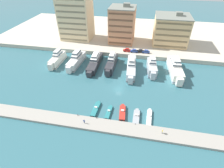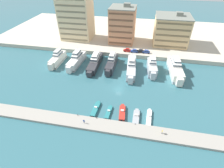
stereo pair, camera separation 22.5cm
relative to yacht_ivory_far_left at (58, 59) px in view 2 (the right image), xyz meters
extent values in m
plane|color=#336670|center=(35.35, -16.35, -2.53)|extent=(400.00, 400.00, 0.00)
cube|color=beige|center=(35.35, 47.71, -1.42)|extent=(180.00, 70.00, 2.21)
cube|color=#9E998E|center=(35.35, -37.46, -2.10)|extent=(120.00, 5.42, 0.86)
cube|color=silver|center=(0.00, 0.16, -0.53)|extent=(3.90, 14.14, 3.99)
cube|color=silver|center=(-0.04, -7.76, -0.43)|extent=(2.11, 1.92, 3.39)
cube|color=black|center=(0.00, 0.16, -1.83)|extent=(3.94, 14.28, 0.24)
cube|color=white|center=(0.01, 1.22, 2.16)|extent=(3.01, 5.95, 1.39)
cube|color=#233342|center=(0.01, 1.22, 2.30)|extent=(3.05, 6.00, 0.50)
cube|color=white|center=(0.01, 1.22, 3.53)|extent=(2.35, 4.64, 1.36)
cube|color=#233342|center=(0.01, 1.22, 3.67)|extent=(2.38, 4.68, 0.49)
cylinder|color=silver|center=(0.01, 2.10, 5.11)|extent=(0.16, 0.16, 1.80)
cube|color=silver|center=(0.04, 7.66, -1.43)|extent=(3.25, 0.92, 0.20)
cube|color=white|center=(10.33, 0.64, -0.57)|extent=(5.26, 16.66, 3.91)
cube|color=white|center=(9.76, -8.51, -0.47)|extent=(2.47, 2.27, 3.32)
cube|color=black|center=(10.33, 0.64, -1.84)|extent=(5.32, 16.83, 0.24)
cube|color=white|center=(10.40, 1.87, 2.18)|extent=(3.74, 7.09, 1.59)
cube|color=#233342|center=(10.40, 1.87, 2.34)|extent=(3.79, 7.16, 0.57)
cube|color=white|center=(10.40, 1.87, 3.68)|extent=(2.92, 5.53, 1.40)
cube|color=#233342|center=(10.40, 1.87, 3.82)|extent=(2.95, 5.59, 0.50)
cylinder|color=silver|center=(10.47, 2.91, 5.28)|extent=(0.16, 0.16, 1.80)
cube|color=white|center=(10.86, 9.29, -1.45)|extent=(3.67, 1.12, 0.20)
cube|color=#333338|center=(20.06, 1.20, -1.01)|extent=(4.94, 19.96, 3.03)
cube|color=#333338|center=(20.37, -9.70, -0.93)|extent=(2.47, 2.26, 2.58)
cube|color=black|center=(20.06, 1.20, -2.00)|extent=(4.99, 20.16, 0.24)
cube|color=white|center=(20.02, 2.69, 1.35)|extent=(3.65, 8.43, 1.70)
cube|color=#233342|center=(20.02, 2.69, 1.52)|extent=(3.70, 8.51, 0.61)
cube|color=white|center=(20.02, 2.69, 2.77)|extent=(2.85, 6.57, 1.14)
cube|color=#233342|center=(20.02, 2.69, 2.89)|extent=(2.89, 6.64, 0.41)
cylinder|color=silver|center=(19.98, 3.94, 4.25)|extent=(0.16, 0.16, 1.80)
cube|color=#333338|center=(19.77, 11.57, -1.69)|extent=(3.75, 1.00, 0.20)
cube|color=#333338|center=(28.81, 1.33, -0.64)|extent=(3.84, 16.92, 3.78)
cube|color=#333338|center=(28.76, -7.97, -0.54)|extent=(2.08, 1.89, 3.22)
cube|color=#192347|center=(28.81, 1.33, -1.86)|extent=(3.88, 17.09, 0.24)
cube|color=white|center=(28.81, 2.60, 2.09)|extent=(2.97, 7.11, 1.67)
cube|color=#233342|center=(28.81, 2.60, 2.26)|extent=(3.00, 7.18, 0.60)
cube|color=white|center=(28.81, 2.60, 3.66)|extent=(2.31, 5.55, 1.47)
cube|color=#233342|center=(28.81, 2.60, 3.80)|extent=(2.34, 5.60, 0.53)
cylinder|color=silver|center=(28.82, 3.67, 5.29)|extent=(0.16, 0.16, 1.80)
cube|color=#333338|center=(28.85, 10.23, -1.49)|extent=(3.20, 0.91, 0.20)
cube|color=silver|center=(39.03, -0.94, -0.57)|extent=(5.34, 19.96, 3.91)
cube|color=silver|center=(39.75, -11.70, -0.48)|extent=(2.35, 2.16, 3.32)
cube|color=black|center=(39.03, -0.94, -1.84)|extent=(5.39, 20.16, 0.24)
cube|color=white|center=(38.93, 0.53, 2.06)|extent=(3.69, 8.48, 1.37)
cube|color=#233342|center=(38.93, 0.53, 2.20)|extent=(3.74, 8.57, 0.49)
cube|color=white|center=(38.93, 0.53, 3.45)|extent=(2.88, 6.62, 1.39)
cube|color=#233342|center=(38.93, 0.53, 3.59)|extent=(2.91, 6.68, 0.50)
cylinder|color=silver|center=(38.85, 1.77, 5.04)|extent=(0.16, 0.16, 1.80)
cube|color=silver|center=(38.34, 9.35, -1.45)|extent=(3.48, 1.13, 0.20)
cube|color=silver|center=(48.84, 0.82, -0.37)|extent=(5.06, 13.44, 4.32)
cube|color=silver|center=(49.46, -6.63, -0.26)|extent=(2.35, 2.17, 3.67)
cube|color=#334C7F|center=(48.84, 0.82, -1.77)|extent=(5.11, 13.58, 0.24)
cube|color=white|center=(48.75, 1.81, 2.63)|extent=(3.56, 5.76, 1.68)
cube|color=#233342|center=(48.75, 1.81, 2.79)|extent=(3.60, 5.82, 0.60)
cube|color=white|center=(48.75, 1.81, 4.03)|extent=(2.77, 4.50, 1.13)
cube|color=#233342|center=(48.75, 1.81, 4.15)|extent=(2.81, 4.54, 0.41)
cylinder|color=silver|center=(48.69, 2.63, 5.50)|extent=(0.16, 0.16, 1.80)
cube|color=silver|center=(48.25, 7.83, -1.34)|extent=(3.45, 1.18, 0.20)
cube|color=silver|center=(59.81, 1.51, -0.37)|extent=(6.40, 19.72, 4.31)
cube|color=silver|center=(60.69, -9.23, -0.26)|extent=(2.84, 2.62, 3.67)
cube|color=#334C7F|center=(59.81, 1.51, -1.77)|extent=(6.47, 19.91, 0.24)
cube|color=white|center=(59.69, 2.96, 2.61)|extent=(4.42, 8.42, 1.65)
cube|color=#233342|center=(59.69, 2.96, 2.77)|extent=(4.48, 8.51, 0.59)
cube|color=white|center=(59.69, 2.96, 4.03)|extent=(3.45, 6.57, 1.20)
cube|color=#233342|center=(59.69, 2.96, 4.15)|extent=(3.49, 6.64, 0.43)
cylinder|color=silver|center=(59.59, 4.18, 5.53)|extent=(0.16, 0.16, 1.80)
cube|color=silver|center=(58.98, 11.62, -1.34)|extent=(4.16, 1.23, 0.20)
cube|color=teal|center=(28.91, -30.59, -2.10)|extent=(2.18, 7.41, 0.86)
cube|color=teal|center=(29.08, -26.55, -2.10)|extent=(1.06, 0.88, 0.73)
cube|color=silver|center=(28.93, -30.04, -1.47)|extent=(1.05, 0.64, 0.39)
cube|color=#283847|center=(28.94, -29.76, -1.41)|extent=(0.93, 0.12, 0.24)
cube|color=black|center=(28.74, -34.44, -1.95)|extent=(0.37, 0.30, 0.60)
cube|color=teal|center=(33.94, -31.23, -2.17)|extent=(1.90, 6.27, 0.72)
cube|color=teal|center=(34.12, -27.82, -2.17)|extent=(0.90, 0.75, 0.61)
cube|color=silver|center=(33.97, -30.77, -1.55)|extent=(0.90, 0.64, 0.52)
cube|color=#283847|center=(33.98, -30.49, -1.47)|extent=(0.79, 0.12, 0.31)
cube|color=black|center=(33.77, -34.51, -2.02)|extent=(0.37, 0.30, 0.60)
cube|color=red|center=(38.88, -30.57, -2.04)|extent=(2.74, 7.14, 0.97)
cube|color=red|center=(38.50, -26.69, -2.04)|extent=(1.23, 1.04, 0.83)
cube|color=silver|center=(38.83, -30.05, -1.29)|extent=(1.20, 0.71, 0.53)
cube|color=#283847|center=(38.80, -29.77, -1.21)|extent=(1.05, 0.18, 0.32)
cube|color=black|center=(39.22, -34.23, -1.89)|extent=(0.39, 0.31, 0.60)
cube|color=#9EA3A8|center=(43.95, -31.72, -2.07)|extent=(2.20, 6.48, 0.91)
cube|color=#9EA3A8|center=(43.98, -28.06, -2.07)|extent=(1.20, 0.98, 0.77)
cube|color=silver|center=(43.96, -31.24, -1.35)|extent=(1.19, 0.61, 0.53)
cube|color=#283847|center=(43.96, -30.96, -1.28)|extent=(1.08, 0.09, 0.32)
cube|color=black|center=(43.93, -35.13, -1.92)|extent=(0.36, 0.28, 0.60)
cube|color=white|center=(48.40, -31.04, -2.14)|extent=(1.95, 7.58, 0.77)
cube|color=white|center=(48.57, -26.95, -2.14)|extent=(0.93, 0.78, 0.66)
cube|color=silver|center=(48.42, -30.47, -1.52)|extent=(0.93, 0.64, 0.47)
cube|color=#283847|center=(48.43, -30.19, -1.45)|extent=(0.82, 0.11, 0.28)
cube|color=black|center=(48.23, -34.97, -1.99)|extent=(0.37, 0.29, 0.60)
cube|color=red|center=(34.82, 16.01, 0.41)|extent=(4.16, 1.84, 0.80)
cube|color=red|center=(34.97, 16.00, 1.15)|extent=(2.15, 1.63, 0.68)
cube|color=#1E2833|center=(34.97, 16.00, 1.15)|extent=(2.11, 1.64, 0.37)
cylinder|color=black|center=(33.44, 15.21, 0.01)|extent=(0.65, 0.24, 0.64)
cylinder|color=black|center=(33.50, 16.90, 0.01)|extent=(0.65, 0.24, 0.64)
cylinder|color=black|center=(36.14, 15.11, 0.01)|extent=(0.65, 0.24, 0.64)
cylinder|color=black|center=(36.20, 16.81, 0.01)|extent=(0.65, 0.24, 0.64)
cube|color=#28428E|center=(38.85, 15.77, 0.41)|extent=(4.12, 1.75, 0.80)
cube|color=#28428E|center=(39.00, 15.77, 1.15)|extent=(2.12, 1.58, 0.68)
cube|color=#1E2833|center=(39.00, 15.77, 1.15)|extent=(2.08, 1.60, 0.37)
cylinder|color=black|center=(37.51, 14.90, 0.01)|extent=(0.64, 0.23, 0.64)
cylinder|color=black|center=(37.49, 16.60, 0.01)|extent=(0.64, 0.23, 0.64)
cylinder|color=black|center=(40.21, 14.93, 0.01)|extent=(0.64, 0.23, 0.64)
cylinder|color=black|center=(40.19, 16.63, 0.01)|extent=(0.64, 0.23, 0.64)
cube|color=black|center=(42.34, 16.30, 0.41)|extent=(4.17, 1.89, 0.80)
cube|color=black|center=(42.49, 16.31, 1.15)|extent=(2.17, 1.66, 0.68)
cube|color=#1E2833|center=(42.49, 16.31, 1.15)|extent=(2.13, 1.67, 0.37)
cylinder|color=black|center=(41.03, 15.39, 0.01)|extent=(0.65, 0.25, 0.64)
cylinder|color=black|center=(40.95, 17.09, 0.01)|extent=(0.65, 0.25, 0.64)
cylinder|color=black|center=(43.72, 15.51, 0.01)|extent=(0.65, 0.25, 0.64)
cylinder|color=black|center=(43.65, 17.21, 0.01)|extent=(0.65, 0.25, 0.64)
cube|color=#28428E|center=(45.49, 16.12, 0.41)|extent=(4.15, 1.81, 0.80)
cube|color=#28428E|center=(45.64, 16.12, 1.15)|extent=(2.14, 1.62, 0.68)
cube|color=#1E2833|center=(45.64, 16.12, 1.15)|extent=(2.10, 1.63, 0.37)
cylinder|color=black|center=(44.12, 15.31, 0.01)|extent=(0.65, 0.24, 0.64)
cylinder|color=black|center=(44.16, 17.01, 0.01)|extent=(0.65, 0.24, 0.64)
cylinder|color=black|center=(46.82, 15.24, 0.01)|extent=(0.65, 0.24, 0.64)
cylinder|color=black|center=(46.86, 16.93, 0.01)|extent=(0.65, 0.24, 0.64)
cube|color=beige|center=(0.68, 30.61, 12.88)|extent=(18.83, 15.08, 26.38)
cube|color=#7E7359|center=(0.68, 22.97, 1.34)|extent=(17.32, 0.24, 0.90)
cube|color=#7E7359|center=(0.68, 22.97, 4.63)|extent=(17.32, 0.24, 0.90)
cube|color=#7E7359|center=(0.68, 22.97, 7.93)|extent=(17.32, 0.24, 0.90)
cube|color=#7E7359|center=(0.68, 22.97, 11.23)|extent=(17.32, 0.24, 0.90)
cube|color=#7E7359|center=(0.68, 22.97, 14.53)|extent=(17.32, 0.24, 0.90)
cube|color=#7E7359|center=(0.68, 22.97, 17.82)|extent=(17.32, 0.24, 0.90)
cube|color=#7E7359|center=(0.68, 22.97, 21.12)|extent=(17.32, 0.24, 0.90)
cube|color=tan|center=(29.70, 30.80, 9.76)|extent=(14.64, 15.46, 20.14)
cube|color=brown|center=(29.70, 22.97, 1.37)|extent=(13.47, 0.24, 0.90)
cube|color=brown|center=(29.70, 22.97, 4.72)|extent=(13.47, 0.24, 0.90)
cube|color=brown|center=(29.70, 22.97, 8.08)|extent=(13.47, 0.24, 0.90)
cube|color=brown|center=(29.70, 22.97, 11.44)|extent=(13.47, 0.24, 0.90)
cube|color=brown|center=(29.70, 22.97, 14.79)|extent=(13.47, 0.24, 0.90)
cube|color=brown|center=(29.70, 22.97, 18.15)|extent=(13.47, 0.24, 0.90)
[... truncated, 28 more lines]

